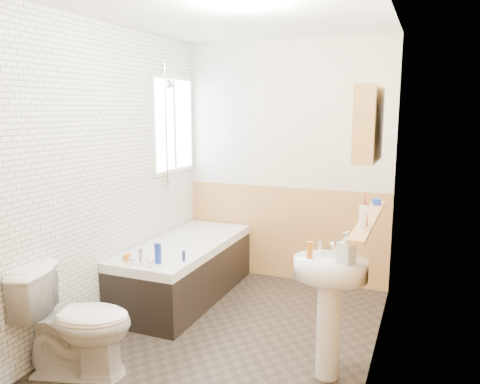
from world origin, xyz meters
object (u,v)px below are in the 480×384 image
Objects in this scene: toilet at (77,322)px; pine_shelf at (369,219)px; medicine_cabinet at (369,124)px; sink at (329,293)px; bathtub at (185,268)px.

pine_shelf reaches higher than toilet.
toilet is at bearing -153.43° from pine_shelf.
medicine_cabinet is (1.77, 0.85, 1.34)m from toilet.
sink is 0.58m from pine_shelf.
toilet is 2.13m from pine_shelf.
pine_shelf is at bearing 49.08° from sink.
pine_shelf is (1.77, -0.57, 0.77)m from bathtub.
bathtub is 3.02× the size of medicine_cabinet.
pine_shelf is at bearing -17.81° from bathtub.
toilet is 0.81× the size of sink.
toilet is at bearing -154.46° from medicine_cabinet.
sink reaches higher than bathtub.
bathtub is at bearing -17.42° from toilet.
pine_shelf reaches higher than sink.
pine_shelf is at bearing -79.68° from toilet.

